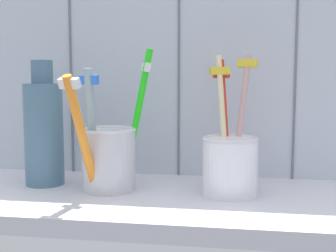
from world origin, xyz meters
TOP-DOWN VIEW (x-y plane):
  - counter_slab at (0.00, 0.00)cm, footprint 64.00×22.00cm
  - tile_wall_back at (-0.00, 12.00)cm, footprint 64.00×2.20cm
  - toothbrush_cup_left at (-7.56, 1.06)cm, footprint 8.65×12.87cm
  - toothbrush_cup_right at (7.51, 1.63)cm, footprint 6.81×9.71cm
  - ceramic_vase at (-16.76, 2.75)cm, footprint 5.04×5.04cm

SIDE VIEW (x-z plane):
  - counter_slab at x=0.00cm, z-range 0.00..2.00cm
  - toothbrush_cup_right at x=7.51cm, z-range -2.27..14.74cm
  - toothbrush_cup_left at x=-7.56cm, z-range -2.30..15.49cm
  - ceramic_vase at x=-16.76cm, z-range 1.02..17.33cm
  - tile_wall_back at x=0.00cm, z-range 0.00..45.00cm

